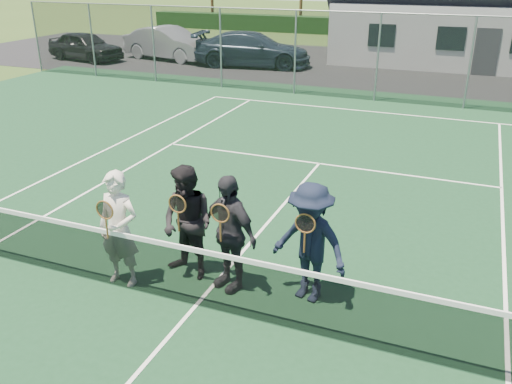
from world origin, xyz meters
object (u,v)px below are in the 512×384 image
player_c (229,233)px  player_d (310,243)px  car_b (169,43)px  car_c (252,49)px  car_a (85,46)px  tennis_net (195,274)px  player_a (119,229)px  player_b (188,223)px

player_c → player_d: same height
car_b → car_c: car_b is taller
car_a → player_d: (16.50, -15.99, 0.22)m
tennis_net → player_d: bearing=29.6°
car_c → player_a: size_ratio=3.03×
player_b → player_c: (0.71, -0.05, 0.00)m
tennis_net → player_a: size_ratio=6.49×
car_a → tennis_net: (15.09, -16.80, -0.16)m
car_b → car_c: size_ratio=0.89×
player_c → player_d: 1.20m
car_c → tennis_net: (6.67, -18.32, -0.25)m
player_d → player_c: bearing=-173.3°
player_b → car_a: bearing=132.3°
car_a → player_a: bearing=-130.2°
car_a → tennis_net: 22.58m
player_a → tennis_net: bearing=-6.5°
car_b → tennis_net: 21.73m
player_b → player_c: bearing=-4.3°
player_a → car_b: bearing=118.5°
car_b → player_d: (12.72, -17.75, 0.12)m
car_a → car_c: car_c is taller
car_b → player_a: (9.98, -18.41, 0.12)m
car_b → player_a: player_a is taller
car_b → player_b: player_b is taller
car_c → player_b: (6.19, -17.61, 0.13)m
car_a → player_a: size_ratio=2.29×
player_a → car_a: bearing=129.6°
car_b → car_c: (4.63, -0.23, -0.01)m
car_a → tennis_net: size_ratio=0.35×
tennis_net → player_b: (-0.48, 0.72, 0.38)m
player_b → car_c: bearing=109.4°
car_a → player_c: (15.31, -16.13, 0.22)m
car_a → car_b: bearing=-54.8°
player_a → player_c: (1.55, 0.51, -0.00)m
car_b → player_a: size_ratio=2.70×
car_a → player_a: (13.76, -16.65, 0.22)m
player_b → player_a: bearing=-146.0°
player_d → car_a: bearing=135.9°
car_c → player_c: 18.96m
car_c → player_b: player_b is taller
car_c → player_a: bearing=-172.6°
car_c → player_c: player_c is taller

